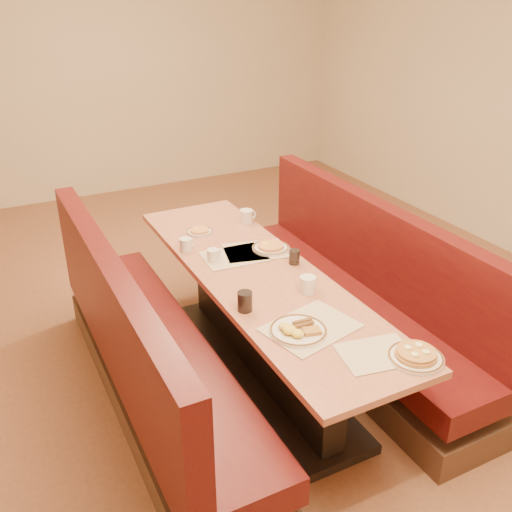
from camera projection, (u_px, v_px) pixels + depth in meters
name	position (u px, v px, depth m)	size (l,w,h in m)	color
ground	(259.00, 373.00, 3.78)	(8.00, 8.00, 0.00)	#9E6647
room_envelope	(260.00, 71.00, 2.93)	(6.04, 8.04, 2.82)	beige
diner_table	(259.00, 326.00, 3.62)	(0.70, 2.50, 0.75)	black
booth_left	(148.00, 359.00, 3.32)	(0.55, 2.50, 1.05)	#4C3326
booth_right	(354.00, 301.00, 3.92)	(0.55, 2.50, 1.05)	#4C3326
placemat_near_left	(311.00, 327.00, 2.91)	(0.45, 0.34, 0.00)	beige
placemat_near_right	(376.00, 354.00, 2.71)	(0.35, 0.26, 0.00)	beige
placemat_far_left	(234.00, 256.00, 3.66)	(0.39, 0.30, 0.00)	beige
placemat_far_right	(255.00, 251.00, 3.73)	(0.40, 0.30, 0.00)	beige
pancake_plate	(416.00, 356.00, 2.67)	(0.26, 0.26, 0.06)	white
eggs_plate	(298.00, 330.00, 2.87)	(0.29, 0.29, 0.06)	white
extra_plate_mid	(271.00, 247.00, 3.75)	(0.24, 0.24, 0.05)	white
extra_plate_far	(199.00, 231.00, 4.00)	(0.19, 0.19, 0.04)	white
coffee_mug_a	(308.00, 284.00, 3.23)	(0.13, 0.09, 0.10)	white
coffee_mug_b	(213.00, 255.00, 3.59)	(0.10, 0.07, 0.08)	white
coffee_mug_c	(247.00, 216.00, 4.14)	(0.13, 0.09, 0.10)	white
coffee_mug_d	(186.00, 244.00, 3.73)	(0.11, 0.08, 0.09)	white
soda_tumbler_near	(245.00, 301.00, 3.05)	(0.08, 0.08, 0.11)	black
soda_tumbler_mid	(294.00, 257.00, 3.55)	(0.07, 0.07, 0.09)	black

